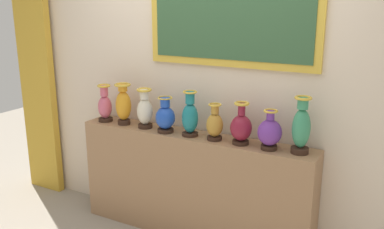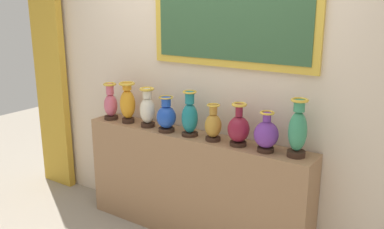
# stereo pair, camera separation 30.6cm
# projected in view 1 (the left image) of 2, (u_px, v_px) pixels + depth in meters

# --- Properties ---
(display_shelf) EXTENTS (2.16, 0.30, 0.96)m
(display_shelf) POSITION_uv_depth(u_px,v_px,m) (192.00, 186.00, 3.69)
(display_shelf) COLOR #99704C
(display_shelf) RESTS_ON ground_plane
(back_wall) EXTENTS (4.54, 0.14, 2.63)m
(back_wall) POSITION_uv_depth(u_px,v_px,m) (204.00, 88.00, 3.64)
(back_wall) COLOR beige
(back_wall) RESTS_ON ground_plane
(curtain_gold) EXTENTS (0.44, 0.08, 2.24)m
(curtain_gold) POSITION_uv_depth(u_px,v_px,m) (39.00, 92.00, 4.51)
(curtain_gold) COLOR gold
(curtain_gold) RESTS_ON ground_plane
(vase_rose) EXTENTS (0.13, 0.13, 0.35)m
(vase_rose) POSITION_uv_depth(u_px,v_px,m) (105.00, 105.00, 3.93)
(vase_rose) COLOR #382319
(vase_rose) RESTS_ON display_shelf
(vase_amber) EXTENTS (0.15, 0.15, 0.38)m
(vase_amber) POSITION_uv_depth(u_px,v_px,m) (123.00, 104.00, 3.82)
(vase_amber) COLOR #382319
(vase_amber) RESTS_ON display_shelf
(vase_ivory) EXTENTS (0.14, 0.14, 0.36)m
(vase_ivory) POSITION_uv_depth(u_px,v_px,m) (145.00, 110.00, 3.72)
(vase_ivory) COLOR #382319
(vase_ivory) RESTS_ON display_shelf
(vase_sapphire) EXTENTS (0.17, 0.17, 0.31)m
(vase_sapphire) POSITION_uv_depth(u_px,v_px,m) (165.00, 117.00, 3.60)
(vase_sapphire) COLOR #382319
(vase_sapphire) RESTS_ON display_shelf
(vase_teal) EXTENTS (0.14, 0.14, 0.39)m
(vase_teal) POSITION_uv_depth(u_px,v_px,m) (190.00, 117.00, 3.49)
(vase_teal) COLOR #382319
(vase_teal) RESTS_ON display_shelf
(vase_ochre) EXTENTS (0.14, 0.14, 0.31)m
(vase_ochre) POSITION_uv_depth(u_px,v_px,m) (215.00, 125.00, 3.40)
(vase_ochre) COLOR #382319
(vase_ochre) RESTS_ON display_shelf
(vase_burgundy) EXTENTS (0.17, 0.17, 0.35)m
(vase_burgundy) POSITION_uv_depth(u_px,v_px,m) (241.00, 127.00, 3.29)
(vase_burgundy) COLOR #382319
(vase_burgundy) RESTS_ON display_shelf
(vase_violet) EXTENTS (0.19, 0.19, 0.31)m
(vase_violet) POSITION_uv_depth(u_px,v_px,m) (270.00, 132.00, 3.18)
(vase_violet) COLOR #382319
(vase_violet) RESTS_ON display_shelf
(vase_jade) EXTENTS (0.14, 0.14, 0.44)m
(vase_jade) POSITION_uv_depth(u_px,v_px,m) (301.00, 128.00, 3.08)
(vase_jade) COLOR #382319
(vase_jade) RESTS_ON display_shelf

